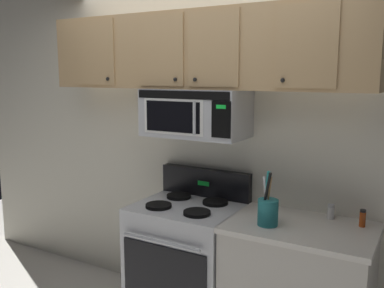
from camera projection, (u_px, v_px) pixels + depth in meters
The scene contains 7 objects.
back_wall at pixel (211, 139), 3.37m from camera, with size 5.20×0.10×2.70m, color silver.
stove_range at pixel (188, 260), 3.20m from camera, with size 0.76×0.69×1.12m.
over_range_microwave at pixel (195, 113), 3.12m from camera, with size 0.76×0.43×0.35m.
upper_cabinets at pixel (198, 51), 3.07m from camera, with size 2.50×0.36×0.55m.
utensil_crock_teal at pixel (268, 210), 2.71m from camera, with size 0.13×0.13×0.36m.
salt_shaker at pixel (331, 212), 2.84m from camera, with size 0.05×0.05×0.10m.
spice_jar at pixel (363, 218), 2.69m from camera, with size 0.04×0.04×0.11m.
Camera 1 is at (1.53, -2.17, 1.86)m, focal length 39.72 mm.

